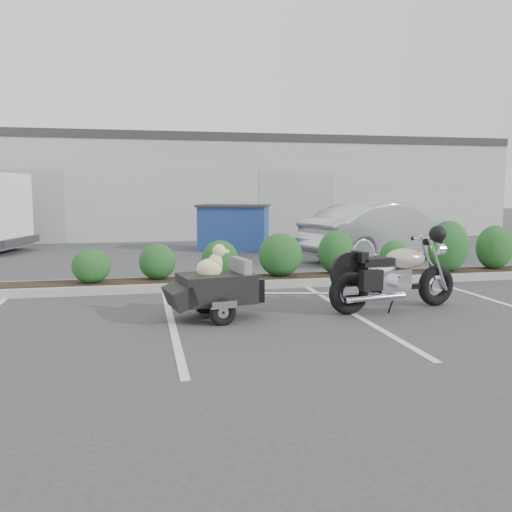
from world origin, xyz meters
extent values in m
plane|color=#38383A|center=(0.00, 0.00, 0.00)|extent=(90.00, 90.00, 0.00)
cube|color=#9E9E93|center=(1.00, 2.20, 0.07)|extent=(12.00, 1.00, 0.15)
cube|color=#9EA099|center=(0.00, 17.00, 2.00)|extent=(26.00, 10.00, 4.00)
torus|color=black|center=(1.13, -0.60, 0.33)|extent=(0.68, 0.29, 0.66)
torus|color=black|center=(2.73, -0.30, 0.33)|extent=(0.68, 0.29, 0.66)
cylinder|color=silver|center=(1.13, -0.60, 0.33)|extent=(0.29, 0.17, 0.28)
cylinder|color=silver|center=(2.73, -0.30, 0.33)|extent=(0.25, 0.14, 0.24)
cylinder|color=silver|center=(2.68, -0.41, 0.69)|extent=(0.43, 0.13, 0.88)
cylinder|color=silver|center=(2.65, -0.22, 0.69)|extent=(0.43, 0.13, 0.88)
cylinder|color=silver|center=(2.51, -0.34, 1.07)|extent=(0.16, 0.69, 0.03)
cylinder|color=silver|center=(2.78, -0.29, 0.91)|extent=(0.15, 0.20, 0.18)
sphere|color=black|center=(2.52, -0.64, 1.19)|extent=(0.30, 0.30, 0.26)
cube|color=silver|center=(1.86, -0.46, 0.48)|extent=(0.60, 0.43, 0.34)
cube|color=black|center=(1.95, -0.45, 0.35)|extent=(0.89, 0.26, 0.08)
ellipsoid|color=#B4A991|center=(2.12, -0.42, 0.79)|extent=(0.71, 0.48, 0.33)
cube|color=black|center=(1.57, -0.52, 0.77)|extent=(0.59, 0.39, 0.12)
cube|color=black|center=(1.30, -0.57, 0.86)|extent=(0.17, 0.31, 0.16)
cylinder|color=silver|center=(1.50, -0.71, 0.26)|extent=(1.04, 0.28, 0.09)
cylinder|color=silver|center=(1.43, -0.36, 0.26)|extent=(1.04, 0.28, 0.09)
cube|color=black|center=(1.37, -0.84, 0.54)|extent=(0.36, 0.20, 0.30)
cube|color=black|center=(-0.84, -0.46, 0.45)|extent=(1.15, 0.89, 0.42)
cube|color=slate|center=(-0.47, -0.39, 0.71)|extent=(0.23, 0.63, 0.30)
cube|color=slate|center=(-0.80, -0.45, 0.55)|extent=(0.79, 0.73, 0.04)
cube|color=black|center=(-1.38, -0.56, 0.38)|extent=(0.50, 0.77, 0.36)
cube|color=black|center=(-0.30, -0.35, 0.40)|extent=(0.29, 0.52, 0.34)
torus|color=black|center=(-0.82, -0.87, 0.18)|extent=(0.40, 0.18, 0.39)
torus|color=black|center=(-0.97, -0.06, 0.18)|extent=(0.40, 0.18, 0.39)
cube|color=silver|center=(-0.81, -0.92, 0.30)|extent=(0.36, 0.14, 0.10)
cube|color=silver|center=(-0.98, -0.01, 0.30)|extent=(0.36, 0.14, 0.10)
cylinder|color=black|center=(-0.89, -0.46, 0.18)|extent=(0.20, 0.88, 0.04)
cylinder|color=silver|center=(-0.07, -0.31, 0.33)|extent=(0.59, 0.14, 0.04)
ellipsoid|color=beige|center=(-0.94, -0.46, 0.73)|extent=(0.41, 0.32, 0.30)
ellipsoid|color=beige|center=(-0.86, -0.44, 0.81)|extent=(0.25, 0.24, 0.27)
sphere|color=beige|center=(-0.80, -0.43, 0.98)|extent=(0.22, 0.22, 0.19)
ellipsoid|color=beige|center=(-0.71, -0.41, 0.97)|extent=(0.15, 0.10, 0.07)
sphere|color=black|center=(-0.65, -0.40, 0.97)|extent=(0.04, 0.04, 0.04)
ellipsoid|color=beige|center=(-0.83, -0.49, 1.00)|extent=(0.05, 0.05, 0.10)
ellipsoid|color=beige|center=(-0.85, -0.38, 1.00)|extent=(0.05, 0.05, 0.10)
cylinder|color=beige|center=(-0.82, -0.49, 0.62)|extent=(0.05, 0.05, 0.12)
cylinder|color=beige|center=(-0.84, -0.37, 0.62)|extent=(0.05, 0.05, 0.12)
imported|color=#B8B7BF|center=(4.48, 5.27, 0.77)|extent=(4.96, 2.97, 1.54)
cube|color=navy|center=(0.96, 8.61, 0.68)|extent=(2.39, 1.97, 1.37)
cube|color=#2D2D30|center=(0.96, 8.61, 1.39)|extent=(2.53, 2.11, 0.07)
camera|label=1|loc=(-1.88, -8.09, 1.83)|focal=38.00mm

